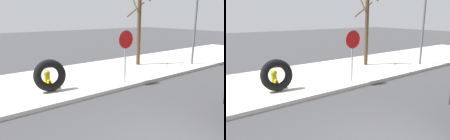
% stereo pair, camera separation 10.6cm
% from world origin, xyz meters
% --- Properties ---
extents(sidewalk_curb, '(36.00, 5.00, 0.15)m').
position_xyz_m(sidewalk_curb, '(0.00, 6.50, 0.07)').
color(sidewalk_curb, '#BCB7AD').
rests_on(sidewalk_curb, ground).
extents(fire_hydrant, '(0.26, 0.58, 0.78)m').
position_xyz_m(fire_hydrant, '(-0.71, 5.60, 0.56)').
color(fire_hydrant, yellow).
rests_on(fire_hydrant, sidewalk_curb).
extents(loose_tire, '(1.28, 0.66, 1.26)m').
position_xyz_m(loose_tire, '(-0.71, 5.27, 0.78)').
color(loose_tire, black).
rests_on(loose_tire, sidewalk_curb).
extents(stop_sign, '(0.76, 0.08, 2.24)m').
position_xyz_m(stop_sign, '(2.36, 4.47, 1.71)').
color(stop_sign, gray).
rests_on(stop_sign, sidewalk_curb).
extents(bare_tree, '(1.28, 1.29, 4.65)m').
position_xyz_m(bare_tree, '(5.30, 6.72, 2.58)').
color(bare_tree, '#4C3823').
rests_on(bare_tree, sidewalk_curb).
extents(street_light_pole, '(0.12, 0.12, 5.37)m').
position_xyz_m(street_light_pole, '(8.01, 4.86, 2.84)').
color(street_light_pole, '#595B5E').
rests_on(street_light_pole, sidewalk_curb).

